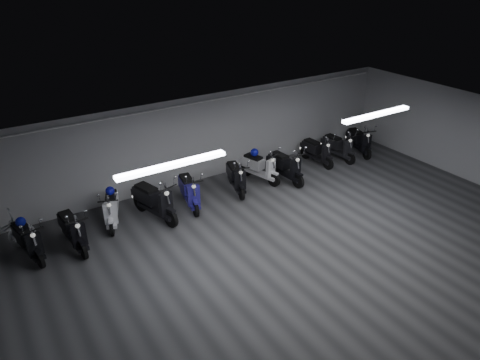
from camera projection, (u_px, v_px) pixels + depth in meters
floor at (308, 252)px, 10.87m from camera, size 14.00×10.00×0.01m
ceiling at (317, 147)px, 9.60m from camera, size 14.00×10.00×0.01m
back_wall at (209, 137)px, 14.00m from camera, size 14.00×0.01×2.80m
fluor_strip_left at (173, 165)px, 8.94m from camera, size 2.40×0.18×0.08m
fluor_strip_right at (377, 115)px, 11.82m from camera, size 2.40×0.18×0.08m
conduit at (209, 101)px, 13.38m from camera, size 13.60×0.05×0.05m
scooter_0 at (27, 235)px, 10.43m from camera, size 0.89×1.76×1.25m
scooter_1 at (72, 225)px, 10.77m from camera, size 0.74×1.78×1.29m
scooter_2 at (111, 204)px, 11.76m from camera, size 1.12×1.77×1.25m
scooter_3 at (154, 195)px, 11.95m from camera, size 1.17×2.06×1.45m
scooter_4 at (189, 186)px, 12.59m from camera, size 0.91×1.84×1.31m
scooter_5 at (236, 173)px, 13.44m from camera, size 1.01×1.79×1.27m
scooter_6 at (260, 163)px, 14.07m from camera, size 1.02×1.83×1.30m
scooter_7 at (286, 162)px, 14.05m from camera, size 0.74×1.87×1.36m
scooter_8 at (317, 147)px, 15.26m from camera, size 0.64×1.71×1.26m
scooter_9 at (339, 143)px, 15.61m from camera, size 0.67×1.75×1.28m
scooter_10 at (360, 137)px, 16.08m from camera, size 1.02×1.84×1.30m
helmet_0 at (110, 191)px, 11.84m from camera, size 0.24×0.24×0.24m
helmet_1 at (21, 222)px, 10.45m from camera, size 0.24×0.24×0.24m
helmet_2 at (254, 152)px, 14.08m from camera, size 0.26×0.26×0.26m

